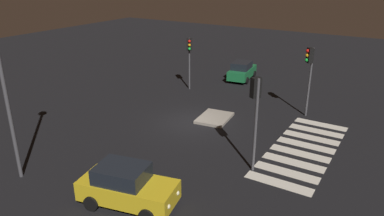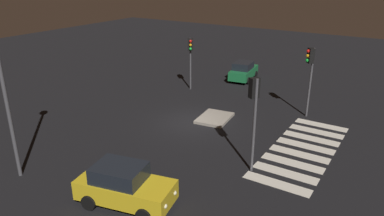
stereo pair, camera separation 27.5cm
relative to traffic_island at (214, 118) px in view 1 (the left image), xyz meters
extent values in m
plane|color=black|center=(-1.24, 0.99, -0.09)|extent=(80.00, 80.00, 0.00)
cube|color=gray|center=(0.00, 0.00, 0.00)|extent=(2.77, 2.21, 0.18)
cube|color=#196B38|center=(9.54, 2.35, 0.56)|extent=(3.94, 2.07, 0.77)
cube|color=black|center=(9.31, 2.32, 1.26)|extent=(2.09, 1.70, 0.62)
cylinder|color=black|center=(10.60, 3.28, 0.21)|extent=(0.63, 0.29, 0.61)
cylinder|color=black|center=(10.80, 1.71, 0.21)|extent=(0.63, 0.29, 0.61)
cylinder|color=black|center=(8.28, 3.00, 0.21)|extent=(0.63, 0.29, 0.61)
cylinder|color=black|center=(8.48, 1.42, 0.21)|extent=(0.63, 0.29, 0.61)
sphere|color=#F2EABF|center=(11.32, 3.02, 0.56)|extent=(0.20, 0.20, 0.20)
sphere|color=#F2EABF|center=(11.43, 2.14, 0.56)|extent=(0.20, 0.20, 0.20)
cube|color=gold|center=(-10.16, -1.39, 0.61)|extent=(2.58, 4.35, 0.83)
cube|color=black|center=(-10.22, -1.15, 1.37)|extent=(2.00, 2.38, 0.68)
cylinder|color=black|center=(-9.06, -2.44, 0.24)|extent=(0.37, 0.69, 0.66)
cylinder|color=black|center=(-10.73, -2.80, 0.24)|extent=(0.37, 0.69, 0.66)
cylinder|color=black|center=(-9.59, 0.03, 0.24)|extent=(0.37, 0.69, 0.66)
cylinder|color=black|center=(-11.27, -0.34, 0.24)|extent=(0.37, 0.69, 0.66)
sphere|color=#F2EABF|center=(-9.27, -3.24, 0.61)|extent=(0.22, 0.22, 0.22)
sphere|color=#F2EABF|center=(-10.21, -3.44, 0.61)|extent=(0.22, 0.22, 0.22)
cylinder|color=#47474C|center=(-4.77, -4.74, 2.27)|extent=(0.14, 0.14, 4.73)
cube|color=black|center=(-4.68, -4.59, 4.16)|extent=(0.54, 0.50, 0.96)
sphere|color=red|center=(-4.57, -4.42, 4.46)|extent=(0.22, 0.22, 0.22)
sphere|color=orange|center=(-4.57, -4.42, 4.16)|extent=(0.22, 0.22, 0.22)
sphere|color=green|center=(-4.57, -4.42, 3.86)|extent=(0.22, 0.22, 0.22)
cylinder|color=#47474C|center=(4.67, 4.90, 2.02)|extent=(0.14, 0.14, 4.23)
cube|color=black|center=(4.52, 4.80, 3.66)|extent=(0.51, 0.54, 0.96)
sphere|color=red|center=(4.36, 4.69, 3.96)|extent=(0.22, 0.22, 0.22)
sphere|color=orange|center=(4.36, 4.69, 3.66)|extent=(0.22, 0.22, 0.22)
sphere|color=green|center=(4.36, 4.69, 3.36)|extent=(0.22, 0.22, 0.22)
cylinder|color=#47474C|center=(3.83, -4.98, 2.24)|extent=(0.14, 0.14, 4.66)
cube|color=black|center=(3.72, -4.85, 4.09)|extent=(0.54, 0.53, 0.96)
sphere|color=red|center=(3.59, -4.69, 4.39)|extent=(0.22, 0.22, 0.22)
sphere|color=orange|center=(3.59, -4.69, 4.09)|extent=(0.22, 0.22, 0.22)
sphere|color=green|center=(3.59, -4.69, 3.79)|extent=(0.22, 0.22, 0.22)
cylinder|color=#47474C|center=(-11.19, 4.53, 3.75)|extent=(0.18, 0.18, 7.68)
cube|color=silver|center=(-5.27, -6.25, -0.08)|extent=(0.70, 3.20, 0.02)
cube|color=silver|center=(-4.12, -6.25, -0.08)|extent=(0.70, 3.20, 0.02)
cube|color=silver|center=(-2.97, -6.25, -0.08)|extent=(0.70, 3.20, 0.02)
cube|color=silver|center=(-1.82, -6.25, -0.08)|extent=(0.70, 3.20, 0.02)
cube|color=silver|center=(-0.67, -6.25, -0.08)|extent=(0.70, 3.20, 0.02)
cube|color=silver|center=(0.48, -6.25, -0.08)|extent=(0.70, 3.20, 0.02)
cube|color=silver|center=(1.63, -6.25, -0.08)|extent=(0.70, 3.20, 0.02)
cube|color=silver|center=(2.78, -6.25, -0.08)|extent=(0.70, 3.20, 0.02)
camera|label=1|loc=(-19.80, -10.48, 9.26)|focal=34.06mm
camera|label=2|loc=(-19.65, -10.71, 9.26)|focal=34.06mm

